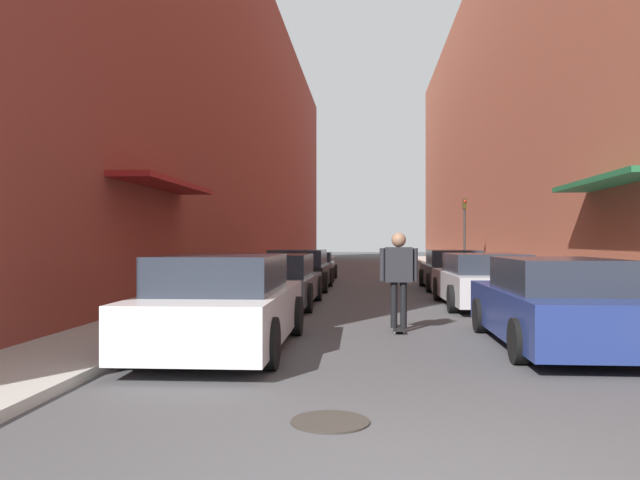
# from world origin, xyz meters

# --- Properties ---
(ground) EXTENTS (125.54, 125.54, 0.00)m
(ground) POSITION_xyz_m (0.00, 22.83, 0.00)
(ground) COLOR #424244
(curb_strip_left) EXTENTS (1.80, 57.07, 0.12)m
(curb_strip_left) POSITION_xyz_m (-4.41, 28.53, 0.06)
(curb_strip_left) COLOR #A3A099
(curb_strip_left) RESTS_ON ground
(curb_strip_right) EXTENTS (1.80, 57.07, 0.12)m
(curb_strip_right) POSITION_xyz_m (4.41, 28.53, 0.06)
(curb_strip_right) COLOR #A3A099
(curb_strip_right) RESTS_ON ground
(building_row_left) EXTENTS (4.90, 57.07, 14.73)m
(building_row_left) POSITION_xyz_m (-7.31, 28.53, 7.37)
(building_row_left) COLOR brown
(building_row_left) RESTS_ON ground
(building_row_right) EXTENTS (4.90, 57.07, 15.95)m
(building_row_right) POSITION_xyz_m (7.31, 28.53, 7.98)
(building_row_right) COLOR brown
(building_row_right) RESTS_ON ground
(parked_car_left_0) EXTENTS (1.99, 4.65, 1.40)m
(parked_car_left_0) POSITION_xyz_m (-2.41, 5.11, 0.67)
(parked_car_left_0) COLOR silver
(parked_car_left_0) RESTS_ON ground
(parked_car_left_1) EXTENTS (2.02, 4.51, 1.28)m
(parked_car_left_1) POSITION_xyz_m (-2.54, 11.25, 0.62)
(parked_car_left_1) COLOR #515459
(parked_car_left_1) RESTS_ON ground
(parked_car_left_2) EXTENTS (2.08, 4.35, 1.32)m
(parked_car_left_2) POSITION_xyz_m (-2.57, 16.50, 0.64)
(parked_car_left_2) COLOR black
(parked_car_left_2) RESTS_ON ground
(parked_car_left_3) EXTENTS (1.85, 3.96, 1.16)m
(parked_car_left_3) POSITION_xyz_m (-2.52, 21.43, 0.56)
(parked_car_left_3) COLOR gray
(parked_car_left_3) RESTS_ON ground
(parked_car_right_0) EXTENTS (1.88, 4.53, 1.35)m
(parked_car_right_0) POSITION_xyz_m (2.52, 5.70, 0.64)
(parked_car_right_0) COLOR navy
(parked_car_right_0) RESTS_ON ground
(parked_car_right_1) EXTENTS (2.06, 4.78, 1.30)m
(parked_car_right_1) POSITION_xyz_m (2.52, 11.53, 0.63)
(parked_car_right_1) COLOR #B7B7BC
(parked_car_right_1) RESTS_ON ground
(parked_car_right_2) EXTENTS (1.95, 4.33, 1.31)m
(parked_car_right_2) POSITION_xyz_m (2.51, 16.93, 0.63)
(parked_car_right_2) COLOR #232326
(parked_car_right_2) RESTS_ON ground
(skateboarder) EXTENTS (0.67, 0.78, 1.75)m
(skateboarder) POSITION_xyz_m (0.25, 7.14, 1.08)
(skateboarder) COLOR black
(skateboarder) RESTS_ON ground
(manhole_cover) EXTENTS (0.70, 0.70, 0.02)m
(manhole_cover) POSITION_xyz_m (-0.63, 1.56, 0.01)
(manhole_cover) COLOR #332D28
(manhole_cover) RESTS_ON ground
(traffic_light) EXTENTS (0.16, 0.22, 3.35)m
(traffic_light) POSITION_xyz_m (4.00, 24.10, 2.20)
(traffic_light) COLOR #2D2D2D
(traffic_light) RESTS_ON curb_strip_right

